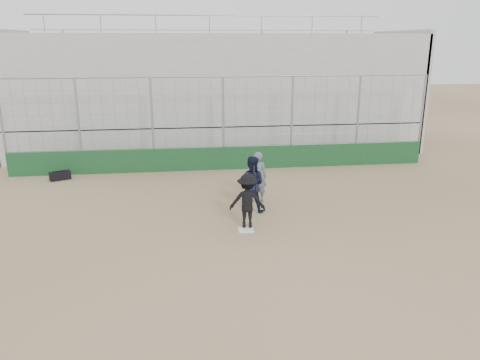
{
  "coord_description": "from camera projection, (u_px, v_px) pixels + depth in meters",
  "views": [
    {
      "loc": [
        -1.83,
        -12.82,
        5.43
      ],
      "look_at": [
        0.0,
        1.4,
        1.15
      ],
      "focal_mm": 35.0,
      "sensor_mm": 36.0,
      "label": 1
    }
  ],
  "objects": [
    {
      "name": "batter_at_plate",
      "position": [
        247.0,
        201.0,
        13.94
      ],
      "size": [
        1.18,
        0.84,
        1.83
      ],
      "color": "black",
      "rests_on": "ground"
    },
    {
      "name": "equipment_bag",
      "position": [
        60.0,
        176.0,
        18.97
      ],
      "size": [
        0.87,
        0.65,
        0.38
      ],
      "color": "black",
      "rests_on": "ground"
    },
    {
      "name": "backstop",
      "position": [
        224.0,
        148.0,
        20.34
      ],
      "size": [
        18.1,
        0.25,
        4.04
      ],
      "color": "#12391B",
      "rests_on": "ground"
    },
    {
      "name": "umpire",
      "position": [
        257.0,
        179.0,
        16.27
      ],
      "size": [
        0.69,
        0.5,
        1.61
      ],
      "primitive_type": "imported",
      "rotation": [
        0.0,
        0.0,
        3.03
      ],
      "color": "#525A67",
      "rests_on": "ground"
    },
    {
      "name": "ground",
      "position": [
        246.0,
        230.0,
        13.96
      ],
      "size": [
        90.0,
        90.0,
        0.0
      ],
      "primitive_type": "plane",
      "color": "brown",
      "rests_on": "ground"
    },
    {
      "name": "home_plate",
      "position": [
        246.0,
        230.0,
        13.96
      ],
      "size": [
        0.44,
        0.44,
        0.02
      ],
      "primitive_type": "cube",
      "color": "white",
      "rests_on": "ground"
    },
    {
      "name": "catcher_crouched",
      "position": [
        251.0,
        193.0,
        15.33
      ],
      "size": [
        1.12,
        1.01,
        1.26
      ],
      "color": "black",
      "rests_on": "ground"
    },
    {
      "name": "bleachers",
      "position": [
        214.0,
        91.0,
        24.49
      ],
      "size": [
        20.25,
        6.7,
        6.98
      ],
      "color": "#989898",
      "rests_on": "ground"
    }
  ]
}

